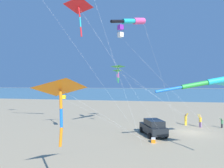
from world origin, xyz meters
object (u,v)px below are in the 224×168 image
at_px(person_adult_flyer, 186,119).
at_px(kite_delta_long_streamer_right, 79,7).
at_px(kite_delta_orange_high_right, 118,67).
at_px(parked_car, 153,127).
at_px(kite_windsock_checkered_midright, 133,21).
at_px(kite_box_red_high_left, 121,31).
at_px(kite_delta_rainbow_low_near, 60,88).
at_px(kite_windsock_white_trailing, 207,83).
at_px(cooler_box, 153,140).
at_px(person_child_grey_jacket, 200,120).
at_px(kite_box_purple_drifting, 64,94).
at_px(person_child_green_jacket, 222,123).
at_px(kite_delta_green_low_center, 118,71).

height_order(person_adult_flyer, kite_delta_long_streamer_right, kite_delta_long_streamer_right).
relative_size(kite_delta_orange_high_right, kite_delta_long_streamer_right, 0.87).
bearing_deg(parked_car, kite_windsock_checkered_midright, -58.34).
height_order(person_adult_flyer, kite_box_red_high_left, kite_box_red_high_left).
relative_size(kite_delta_orange_high_right, kite_delta_rainbow_low_near, 0.93).
xyz_separation_m(kite_windsock_white_trailing, kite_delta_rainbow_low_near, (11.46, -9.35, -0.36)).
distance_m(cooler_box, person_child_grey_jacket, 10.66).
xyz_separation_m(kite_box_purple_drifting, kite_delta_long_streamer_right, (5.30, 4.09, 8.52)).
distance_m(kite_windsock_checkered_midright, kite_delta_long_streamer_right, 6.53).
xyz_separation_m(person_child_grey_jacket, kite_windsock_checkered_midright, (7.17, -8.35, 11.99)).
bearing_deg(kite_delta_rainbow_low_near, kite_box_purple_drifting, -154.45).
relative_size(kite_delta_long_streamer_right, kite_windsock_white_trailing, 1.69).
relative_size(person_child_green_jacket, kite_delta_long_streamer_right, 0.10).
height_order(kite_delta_long_streamer_right, kite_delta_green_low_center, kite_delta_long_streamer_right).
height_order(person_child_grey_jacket, kite_box_purple_drifting, kite_box_purple_drifting).
height_order(kite_delta_green_low_center, kite_delta_rainbow_low_near, kite_delta_green_low_center).
xyz_separation_m(person_child_grey_jacket, kite_windsock_white_trailing, (8.75, -1.14, 5.09)).
xyz_separation_m(person_adult_flyer, kite_delta_orange_high_right, (0.28, -9.91, 7.67)).
xyz_separation_m(kite_box_red_high_left, kite_windsock_checkered_midright, (1.55, 1.72, 0.62)).
distance_m(cooler_box, person_child_green_jacket, 12.61).
height_order(kite_windsock_checkered_midright, kite_windsock_white_trailing, kite_windsock_checkered_midright).
relative_size(person_child_green_jacket, kite_box_red_high_left, 0.10).
distance_m(kite_box_purple_drifting, kite_delta_long_streamer_right, 10.83).
xyz_separation_m(kite_delta_orange_high_right, kite_delta_long_streamer_right, (12.58, -1.32, 4.58)).
height_order(parked_car, kite_box_purple_drifting, kite_box_purple_drifting).
distance_m(kite_delta_orange_high_right, kite_delta_rainbow_low_near, 21.24).
bearing_deg(kite_delta_green_low_center, kite_delta_orange_high_right, -169.64).
relative_size(person_adult_flyer, kite_box_purple_drifting, 0.17).
bearing_deg(parked_car, cooler_box, 1.48).
distance_m(person_child_grey_jacket, kite_windsock_checkered_midright, 16.28).
bearing_deg(kite_delta_rainbow_low_near, person_child_grey_jacket, 152.54).
xyz_separation_m(cooler_box, kite_box_purple_drifting, (-2.21, -10.93, 4.46)).
height_order(cooler_box, kite_box_purple_drifting, kite_box_purple_drifting).
height_order(kite_box_red_high_left, kite_delta_green_low_center, kite_box_red_high_left).
bearing_deg(kite_box_red_high_left, cooler_box, 52.13).
height_order(kite_box_red_high_left, kite_delta_orange_high_right, kite_box_red_high_left).
bearing_deg(kite_windsock_checkered_midright, person_adult_flyer, 141.31).
relative_size(person_child_grey_jacket, kite_box_red_high_left, 0.13).
distance_m(person_adult_flyer, person_child_green_jacket, 4.59).
bearing_deg(parked_car, kite_delta_green_low_center, -114.87).
distance_m(parked_car, kite_box_purple_drifting, 11.49).
xyz_separation_m(person_child_grey_jacket, kite_delta_orange_high_right, (-0.80, -11.65, 7.66)).
bearing_deg(kite_delta_green_low_center, person_child_grey_jacket, 108.92).
bearing_deg(kite_box_purple_drifting, person_child_green_jacket, 108.69).
bearing_deg(kite_box_purple_drifting, cooler_box, 78.57).
xyz_separation_m(cooler_box, kite_windsock_white_trailing, (0.06, 4.99, 5.84)).
bearing_deg(kite_windsock_white_trailing, cooler_box, -90.67).
bearing_deg(person_child_grey_jacket, kite_delta_long_streamer_right, -47.76).
relative_size(cooler_box, kite_box_purple_drifting, 0.06).
bearing_deg(parked_car, kite_delta_rainbow_low_near, -16.65).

